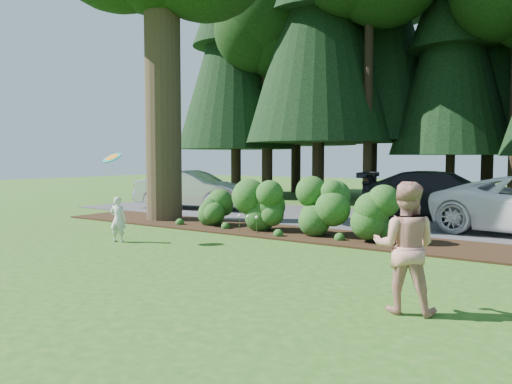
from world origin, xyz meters
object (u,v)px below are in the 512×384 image
car_silver_wagon (192,190)px  adult (405,247)px  frisbee (112,158)px  car_dark_suv (444,195)px  child (118,219)px

car_silver_wagon → adult: 14.99m
adult → frisbee: (-8.08, 1.52, 1.27)m
car_silver_wagon → frisbee: 8.56m
car_dark_suv → child: car_dark_suv is taller
car_silver_wagon → frisbee: size_ratio=9.79×
car_dark_suv → adult: bearing=-176.1°
car_silver_wagon → car_dark_suv: bearing=-88.2°
car_dark_suv → car_silver_wagon: bearing=96.3°
child → car_dark_suv: bearing=-144.0°
car_silver_wagon → child: (3.90, -7.33, -0.25)m
car_dark_suv → frisbee: bearing=142.1°
child → adult: 8.26m
car_dark_suv → frisbee: frisbee is taller
car_silver_wagon → adult: bearing=-138.6°
adult → car_dark_suv: bearing=-92.3°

